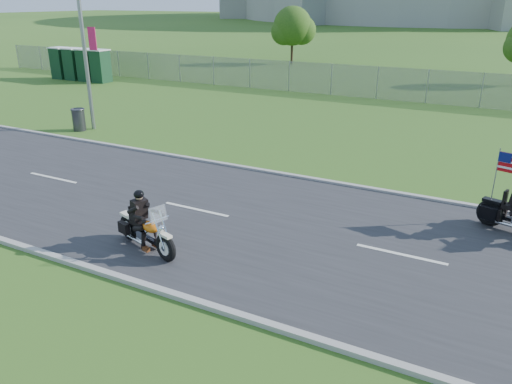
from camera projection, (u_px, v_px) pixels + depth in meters
The scene contains 13 objects.
ground at pixel (256, 224), 13.92m from camera, with size 420.00×420.00×0.00m, color #294E18.
road at pixel (256, 223), 13.91m from camera, with size 120.00×8.00×0.04m, color #28282B.
curb_north at pixel (310, 179), 17.24m from camera, with size 120.00×0.18×0.12m, color #9E9B93.
curb_south at pixel (167, 293), 10.56m from camera, with size 120.00×0.18×0.12m, color #9E9B93.
fence at pixel (331, 79), 32.23m from camera, with size 60.00×0.03×2.00m, color gray.
streetlight at pixel (83, 4), 22.21m from camera, with size 0.90×2.46×10.00m.
porta_toilet_a at pixel (101, 67), 37.07m from camera, with size 1.10×1.10×2.30m, color #10341B.
porta_toilet_b at pixel (87, 66), 37.68m from camera, with size 1.10×1.10×2.30m, color #10341B.
porta_toilet_c at pixel (73, 65), 38.29m from camera, with size 1.10×1.10×2.30m, color #10341B.
porta_toilet_d at pixel (60, 64), 38.89m from camera, with size 1.10×1.10×2.30m, color #10341B.
tree_fence_mid at pixel (293, 28), 46.86m from camera, with size 3.96×3.69×5.30m.
motorcycle_lead at pixel (145, 232), 12.31m from camera, with size 2.26×1.01×1.56m.
trash_can at pixel (79, 120), 23.61m from camera, with size 0.59×0.59×1.02m, color #35353A.
Camera 1 is at (5.89, -11.20, 5.86)m, focal length 35.00 mm.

